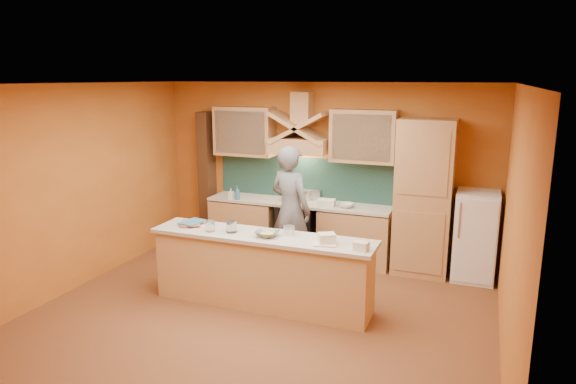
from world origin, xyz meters
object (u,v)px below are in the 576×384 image
at_px(mixing_bowl, 267,234).
at_px(kitchen_scale, 289,231).
at_px(fridge, 475,236).
at_px(person, 290,210).
at_px(stove, 298,230).

bearing_deg(mixing_bowl, kitchen_scale, 36.00).
xyz_separation_m(fridge, person, (-2.59, -0.66, 0.31)).
height_order(person, kitchen_scale, person).
xyz_separation_m(stove, kitchen_scale, (0.52, -1.78, 0.54)).
relative_size(stove, person, 0.47).
bearing_deg(kitchen_scale, person, 107.93).
height_order(fridge, mixing_bowl, fridge).
bearing_deg(person, fridge, -145.89).
distance_m(stove, mixing_bowl, 2.04).
distance_m(stove, kitchen_scale, 1.93).
bearing_deg(mixing_bowl, stove, 98.59).
relative_size(fridge, kitchen_scale, 11.60).
xyz_separation_m(person, mixing_bowl, (0.18, -1.29, 0.02)).
xyz_separation_m(stove, mixing_bowl, (0.29, -1.95, 0.53)).
distance_m(stove, person, 0.84).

